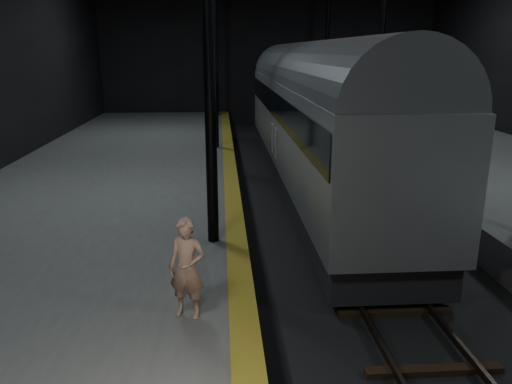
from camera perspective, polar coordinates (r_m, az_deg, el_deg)
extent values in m
plane|color=black|center=(16.49, 8.71, -3.31)|extent=(44.00, 44.00, 0.00)
cube|color=#4C4C4A|center=(16.41, -17.71, -2.15)|extent=(9.00, 43.80, 1.00)
cube|color=olive|center=(15.79, -2.72, -0.17)|extent=(0.50, 43.80, 0.01)
cube|color=#3F3328|center=(16.29, 6.26, -2.82)|extent=(0.08, 43.00, 0.14)
cube|color=#3F3328|center=(16.61, 11.16, -2.67)|extent=(0.08, 43.00, 0.14)
cube|color=black|center=(16.47, 8.72, -3.11)|extent=(2.40, 42.00, 0.12)
cylinder|color=black|center=(11.20, -5.50, 19.05)|extent=(0.26, 0.26, 10.00)
cylinder|color=black|center=(23.19, -4.84, 17.39)|extent=(0.26, 0.26, 10.00)
cylinder|color=black|center=(24.33, 14.21, 16.91)|extent=(0.26, 0.26, 10.00)
cylinder|color=black|center=(35.18, -4.63, 16.86)|extent=(0.26, 0.26, 10.00)
cylinder|color=black|center=(35.95, 8.12, 16.74)|extent=(0.26, 0.26, 10.00)
cube|color=#A0A3A8|center=(19.86, 6.41, 7.96)|extent=(3.03, 20.89, 3.13)
cube|color=black|center=(20.23, 6.24, 2.44)|extent=(2.77, 20.47, 0.89)
cube|color=black|center=(19.78, 6.47, 10.05)|extent=(3.09, 20.57, 0.94)
cylinder|color=slate|center=(19.71, 6.55, 12.47)|extent=(2.97, 20.68, 2.97)
cube|color=black|center=(13.54, 11.64, -6.38)|extent=(1.88, 2.30, 0.37)
cube|color=black|center=(27.37, 3.53, 5.21)|extent=(1.88, 2.30, 0.37)
cube|color=silver|center=(18.72, 2.24, 5.62)|extent=(0.04, 0.78, 1.10)
cube|color=silver|center=(19.95, 1.85, 6.26)|extent=(0.04, 0.78, 1.10)
cylinder|color=#9E2113|center=(18.95, 2.11, 4.94)|extent=(0.03, 0.27, 0.27)
cylinder|color=#9E2113|center=(20.17, 1.73, 5.61)|extent=(0.03, 0.27, 0.27)
imported|color=#A57B65|center=(8.47, -7.88, -8.64)|extent=(0.74, 0.61, 1.75)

